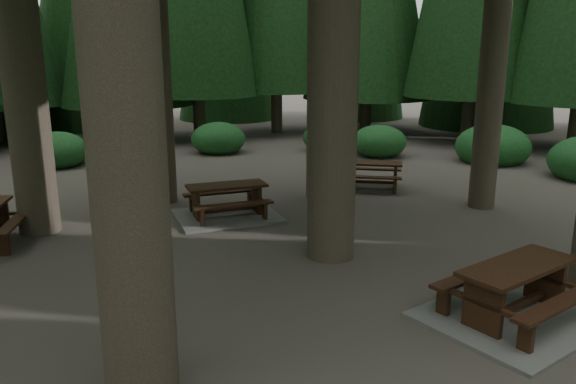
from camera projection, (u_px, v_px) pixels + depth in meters
name	position (u px, v px, depth m)	size (l,w,h in m)	color
ground	(292.00, 265.00, 9.66)	(80.00, 80.00, 0.00)	#4C463E
picnic_table_a	(515.00, 300.00, 7.65)	(2.82, 2.54, 0.80)	gray
picnic_table_c	(227.00, 206.00, 12.38)	(2.21, 1.83, 0.74)	gray
picnic_table_d	(371.00, 171.00, 14.99)	(2.05, 1.94, 0.70)	black
shrub_ring	(314.00, 226.00, 10.48)	(23.86, 24.64, 1.49)	#1C5220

